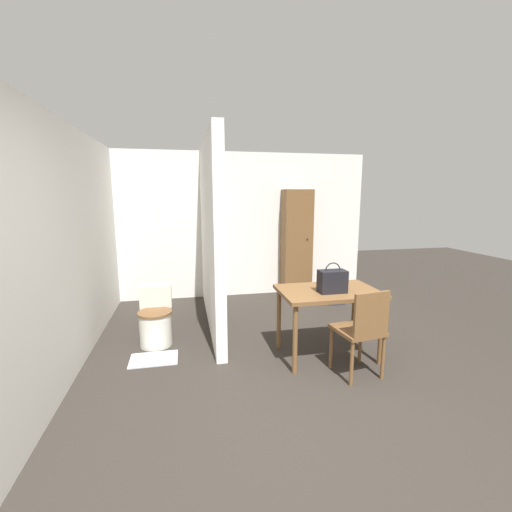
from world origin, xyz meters
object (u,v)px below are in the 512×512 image
object	(u,v)px
handbag	(332,281)
wooden_cabinet	(297,243)
toilet	(156,320)
space_heater	(335,288)
dining_table	(328,298)
wooden_chair	(362,329)

from	to	relation	value
handbag	wooden_cabinet	xyz separation A→B (m)	(0.43, 2.46, 0.05)
wooden_cabinet	toilet	bearing A→B (deg)	-144.97
toilet	space_heater	distance (m)	2.96
dining_table	wooden_cabinet	world-z (taller)	wooden_cabinet
toilet	wooden_cabinet	distance (m)	2.90
wooden_chair	handbag	distance (m)	0.57
dining_table	space_heater	world-z (taller)	dining_table
handbag	space_heater	distance (m)	2.12
wooden_cabinet	dining_table	bearing A→B (deg)	-100.18
handbag	space_heater	size ratio (longest dim) A/B	0.61
handbag	space_heater	xyz separation A→B (m)	(0.90, 1.82, -0.62)
handbag	wooden_chair	bearing A→B (deg)	-70.04
space_heater	wooden_cabinet	bearing A→B (deg)	126.04
wooden_chair	dining_table	bearing A→B (deg)	98.21
dining_table	space_heater	xyz separation A→B (m)	(0.90, 1.73, -0.40)
dining_table	wooden_chair	size ratio (longest dim) A/B	1.18
wooden_cabinet	wooden_chair	bearing A→B (deg)	-95.69
dining_table	wooden_cabinet	size ratio (longest dim) A/B	0.57
wooden_chair	handbag	world-z (taller)	handbag
dining_table	toilet	size ratio (longest dim) A/B	1.57
dining_table	toilet	world-z (taller)	dining_table
wooden_chair	wooden_cabinet	xyz separation A→B (m)	(0.29, 2.86, 0.44)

